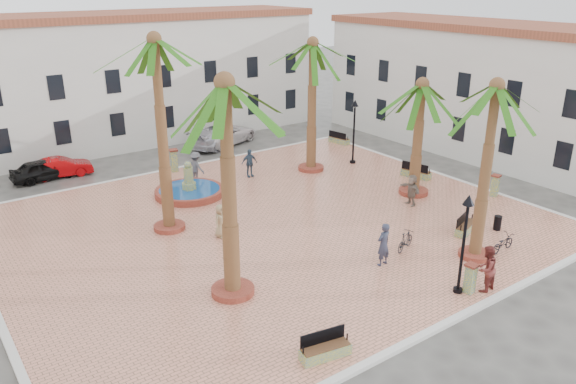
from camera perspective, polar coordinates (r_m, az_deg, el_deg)
name	(u,v)px	position (r m, az deg, el deg)	size (l,w,h in m)	color
ground	(272,225)	(28.71, -1.62, -3.40)	(120.00, 120.00, 0.00)	#56544F
plaza	(272,224)	(28.68, -1.62, -3.26)	(26.00, 22.00, 0.15)	#E48F71
kerb_n	(178,168)	(37.69, -11.07, 2.38)	(26.30, 0.30, 0.16)	silver
kerb_s	(443,325)	(21.58, 15.46, -12.91)	(26.30, 0.30, 0.16)	silver
kerb_e	(441,175)	(37.03, 15.26, 1.68)	(0.30, 22.30, 0.16)	silver
building_north	(122,78)	(44.74, -16.52, 11.02)	(30.40, 7.40, 9.50)	silver
building_east	(490,89)	(42.57, 19.87, 9.83)	(7.40, 26.40, 9.00)	silver
fountain	(189,190)	(32.63, -9.98, 0.15)	(3.93, 3.93, 2.03)	#9A3D2D
palm_nw	(156,60)	(26.29, -13.28, 12.90)	(5.02, 5.02, 9.51)	#9A3D2D
palm_sw	(226,109)	(19.90, -6.37, 8.36)	(5.55, 5.55, 8.70)	#9A3D2D
palm_s	(494,105)	(24.44, 20.24, 8.27)	(4.68, 4.68, 7.99)	#9A3D2D
palm_e	(421,100)	(31.77, 13.37, 9.12)	(5.47, 5.47, 6.70)	#9A3D2D
palm_ne	(313,58)	(34.93, 2.52, 13.48)	(5.37, 5.37, 8.42)	#9A3D2D
bench_s	(325,350)	(19.14, 3.79, -15.75)	(1.80, 0.83, 0.91)	#83935B
bench_se	(466,227)	(28.86, 17.60, -3.42)	(1.79, 1.04, 0.90)	#83935B
bench_e	(416,173)	(35.91, 12.86, 1.89)	(1.03, 1.95, 0.99)	#83935B
bench_ne	(339,140)	(42.62, 5.19, 5.31)	(0.81, 1.77, 0.90)	#83935B
lamppost_s	(465,227)	(22.38, 17.58, -3.45)	(0.45, 0.45, 4.15)	black
lamppost_e	(354,121)	(37.33, 6.76, 7.21)	(0.47, 0.47, 4.29)	black
bollard_se	(470,278)	(23.41, 18.03, -8.30)	(0.49, 0.49, 1.26)	#83935B
bollard_n	(174,160)	(36.71, -11.51, 3.21)	(0.64, 0.64, 1.47)	#83935B
bollard_e	(495,185)	(33.95, 20.29, 0.66)	(0.55, 0.55, 1.28)	#83935B
litter_bin	(498,223)	(29.59, 20.51, -2.95)	(0.38, 0.38, 0.73)	black
cyclist_a	(383,244)	(24.52, 9.67, -5.26)	(0.71, 0.47, 1.95)	#2C3145
bicycle_a	(503,243)	(27.39, 21.00, -4.86)	(0.54, 1.54, 0.81)	black
cyclist_b	(486,269)	(23.62, 19.51, -7.34)	(0.94, 0.73, 1.93)	maroon
bicycle_b	(405,241)	(26.25, 11.83, -4.86)	(0.42, 1.50, 0.90)	black
pedestrian_fountain_a	(220,221)	(27.00, -6.88, -2.92)	(0.81, 0.53, 1.66)	tan
pedestrian_fountain_b	(249,163)	(35.03, -3.94, 2.95)	(1.05, 0.44, 1.78)	#384E63
pedestrian_north	(196,167)	(34.48, -9.34, 2.52)	(1.23, 0.70, 1.90)	#505055
pedestrian_east	(412,190)	(31.30, 12.44, 0.22)	(1.61, 0.51, 1.73)	#78695C
car_black	(43,170)	(38.12, -23.59, 2.11)	(1.56, 3.88, 1.32)	black
car_red	(61,167)	(38.31, -22.06, 2.35)	(1.31, 3.76, 1.24)	#B20509
car_silver	(219,136)	(42.37, -7.03, 5.65)	(2.15, 5.28, 1.53)	#B3B3BC
car_white	(226,134)	(43.04, -6.32, 5.89)	(2.46, 5.33, 1.48)	silver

